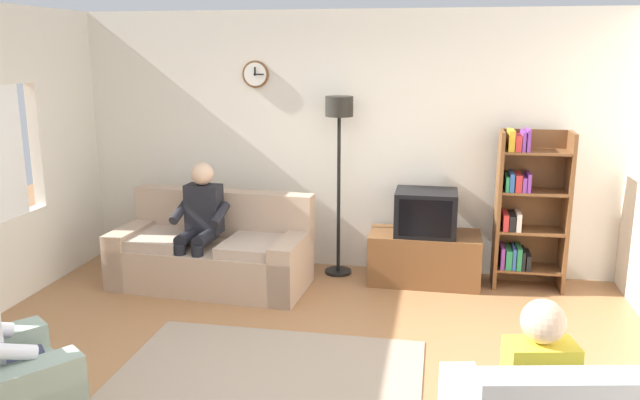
% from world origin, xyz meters
% --- Properties ---
extents(ground_plane, '(12.00, 12.00, 0.00)m').
position_xyz_m(ground_plane, '(0.00, 0.00, 0.00)').
color(ground_plane, '#9E6B42').
extents(back_wall_assembly, '(6.20, 0.17, 2.70)m').
position_xyz_m(back_wall_assembly, '(-0.00, 2.66, 1.35)').
color(back_wall_assembly, silver).
rests_on(back_wall_assembly, ground_plane).
extents(couch, '(1.95, 1.00, 0.90)m').
position_xyz_m(couch, '(-1.18, 1.79, 0.31)').
color(couch, tan).
rests_on(couch, ground_plane).
extents(tv_stand, '(1.10, 0.56, 0.51)m').
position_xyz_m(tv_stand, '(0.89, 2.25, 0.26)').
color(tv_stand, brown).
rests_on(tv_stand, ground_plane).
extents(tv, '(0.60, 0.49, 0.44)m').
position_xyz_m(tv, '(0.89, 2.23, 0.73)').
color(tv, black).
rests_on(tv, tv_stand).
extents(bookshelf, '(0.68, 0.36, 1.57)m').
position_xyz_m(bookshelf, '(1.85, 2.32, 0.79)').
color(bookshelf, brown).
rests_on(bookshelf, ground_plane).
extents(floor_lamp, '(0.28, 0.28, 1.85)m').
position_xyz_m(floor_lamp, '(0.00, 2.35, 1.45)').
color(floor_lamp, black).
rests_on(floor_lamp, ground_plane).
extents(area_rug, '(2.20, 1.70, 0.01)m').
position_xyz_m(area_rug, '(-0.15, -0.02, 0.01)').
color(area_rug, gray).
rests_on(area_rug, ground_plane).
extents(person_on_couch, '(0.53, 0.55, 1.24)m').
position_xyz_m(person_on_couch, '(-1.26, 1.68, 0.70)').
color(person_on_couch, black).
rests_on(person_on_couch, ground_plane).
extents(person_in_right_armchair, '(0.56, 0.59, 1.12)m').
position_xyz_m(person_in_right_armchair, '(1.52, -0.88, 0.60)').
color(person_in_right_armchair, yellow).
rests_on(person_in_right_armchair, ground_plane).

